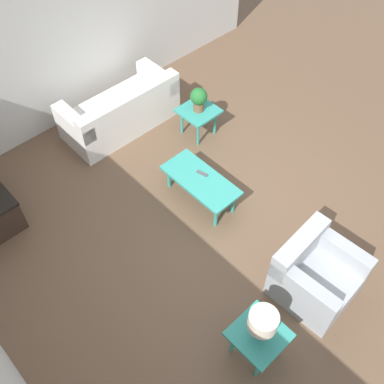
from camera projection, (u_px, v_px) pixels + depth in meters
The scene contains 10 objects.
ground_plane at pixel (216, 214), 6.06m from camera, with size 14.00×14.00×0.00m, color brown.
wall_right at pixel (69, 33), 6.43m from camera, with size 0.12×7.20×2.70m.
sofa at pixel (121, 112), 6.94m from camera, with size 0.84×1.79×0.77m.
armchair at pixel (314, 275), 5.12m from camera, with size 0.87×0.88×0.79m.
coffee_table at pixel (200, 182), 5.96m from camera, with size 1.09×0.50×0.40m.
side_table_plant at pixel (199, 113), 6.76m from camera, with size 0.53×0.53×0.46m.
side_table_lamp at pixel (258, 337), 4.58m from camera, with size 0.53×0.53×0.46m.
potted_plant at pixel (199, 98), 6.54m from camera, with size 0.25×0.25×0.38m.
table_lamp at pixel (263, 322), 4.30m from camera, with size 0.30×0.30×0.42m.
remote_control at pixel (202, 173), 5.97m from camera, with size 0.16×0.08×0.02m.
Camera 1 is at (-2.41, 2.71, 4.88)m, focal length 42.00 mm.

